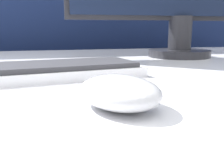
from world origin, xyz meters
TOP-DOWN VIEW (x-y plane):
  - partition_panel at (0.00, 0.66)m, footprint 5.00×0.03m
  - computer_mouse_near at (0.04, -0.24)m, footprint 0.10×0.12m
  - keyboard at (-0.06, -0.06)m, footprint 0.40×0.17m

SIDE VIEW (x-z plane):
  - partition_panel at x=0.00m, z-range 0.00..1.35m
  - keyboard at x=-0.06m, z-range 0.74..0.76m
  - computer_mouse_near at x=0.04m, z-range 0.74..0.77m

